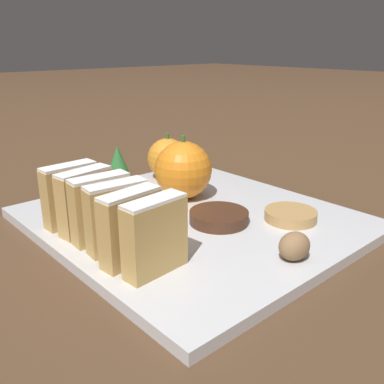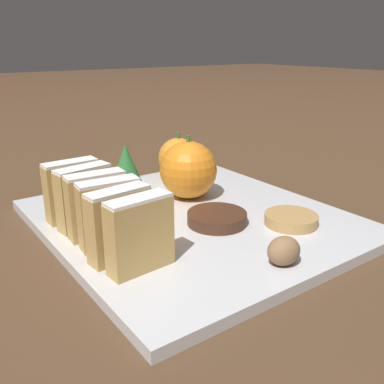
{
  "view_description": "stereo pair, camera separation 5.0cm",
  "coord_description": "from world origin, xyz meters",
  "px_view_note": "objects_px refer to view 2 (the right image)",
  "views": [
    {
      "loc": [
        -0.32,
        -0.36,
        0.21
      ],
      "look_at": [
        0.0,
        0.0,
        0.04
      ],
      "focal_mm": 40.0,
      "sensor_mm": 36.0,
      "label": 1
    },
    {
      "loc": [
        -0.28,
        -0.39,
        0.21
      ],
      "look_at": [
        0.0,
        0.0,
        0.04
      ],
      "focal_mm": 40.0,
      "sensor_mm": 36.0,
      "label": 2
    }
  ],
  "objects_px": {
    "orange_near": "(188,170)",
    "orange_far": "(178,158)",
    "walnut": "(280,252)",
    "chocolate_cookie": "(217,218)"
  },
  "relations": [
    {
      "from": "walnut",
      "to": "chocolate_cookie",
      "type": "bearing_deg",
      "value": 82.89
    },
    {
      "from": "orange_near",
      "to": "orange_far",
      "type": "distance_m",
      "value": 0.09
    },
    {
      "from": "orange_near",
      "to": "chocolate_cookie",
      "type": "height_order",
      "value": "orange_near"
    },
    {
      "from": "orange_near",
      "to": "walnut",
      "type": "distance_m",
      "value": 0.21
    },
    {
      "from": "orange_near",
      "to": "orange_far",
      "type": "bearing_deg",
      "value": 64.5
    },
    {
      "from": "orange_near",
      "to": "walnut",
      "type": "xyz_separation_m",
      "value": [
        -0.04,
        -0.2,
        -0.02
      ]
    },
    {
      "from": "orange_near",
      "to": "walnut",
      "type": "relative_size",
      "value": 2.51
    },
    {
      "from": "orange_far",
      "to": "walnut",
      "type": "xyz_separation_m",
      "value": [
        -0.08,
        -0.28,
        -0.02
      ]
    },
    {
      "from": "orange_far",
      "to": "walnut",
      "type": "bearing_deg",
      "value": -105.29
    },
    {
      "from": "walnut",
      "to": "chocolate_cookie",
      "type": "distance_m",
      "value": 0.11
    }
  ]
}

